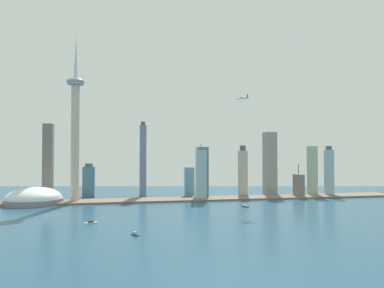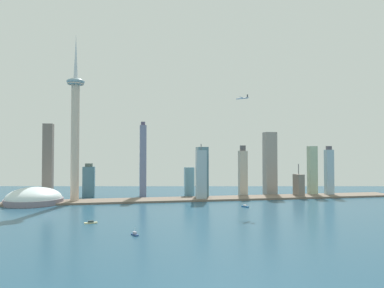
{
  "view_description": "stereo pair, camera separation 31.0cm",
  "coord_description": "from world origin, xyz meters",
  "px_view_note": "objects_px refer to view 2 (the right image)",
  "views": [
    {
      "loc": [
        -170.69,
        -185.4,
        94.96
      ],
      "look_at": [
        -39.92,
        515.95,
        114.2
      ],
      "focal_mm": 32.41,
      "sensor_mm": 36.0,
      "label": 1
    },
    {
      "loc": [
        -170.39,
        -185.46,
        94.96
      ],
      "look_at": [
        -39.92,
        515.95,
        114.2
      ],
      "focal_mm": 32.41,
      "sensor_mm": 36.0,
      "label": 2
    }
  ],
  "objects_px": {
    "skyscraper_4": "(89,181)",
    "skyscraper_9": "(299,186)",
    "skyscraper_2": "(143,160)",
    "skyscraper_3": "(189,182)",
    "skyscraper_1": "(202,173)",
    "skyscraper_5": "(312,171)",
    "skyscraper_8": "(201,175)",
    "boat_0": "(91,222)",
    "skyscraper_6": "(270,164)",
    "boat_1": "(135,234)",
    "observation_tower": "(75,123)",
    "airplane": "(242,98)",
    "skyscraper_7": "(48,161)",
    "skyscraper_0": "(243,172)",
    "stadium_dome": "(34,199)",
    "skyscraper_10": "(329,172)"
  },
  "relations": [
    {
      "from": "skyscraper_0",
      "to": "skyscraper_3",
      "type": "height_order",
      "value": "skyscraper_0"
    },
    {
      "from": "skyscraper_1",
      "to": "boat_0",
      "type": "height_order",
      "value": "skyscraper_1"
    },
    {
      "from": "skyscraper_3",
      "to": "skyscraper_7",
      "type": "xyz_separation_m",
      "value": [
        -299.51,
        12.7,
        46.62
      ]
    },
    {
      "from": "skyscraper_3",
      "to": "skyscraper_8",
      "type": "relative_size",
      "value": 0.56
    },
    {
      "from": "boat_1",
      "to": "airplane",
      "type": "xyz_separation_m",
      "value": [
        200.77,
        204.83,
        196.09
      ]
    },
    {
      "from": "skyscraper_9",
      "to": "boat_1",
      "type": "bearing_deg",
      "value": -141.01
    },
    {
      "from": "boat_1",
      "to": "skyscraper_7",
      "type": "bearing_deg",
      "value": 177.8
    },
    {
      "from": "skyscraper_1",
      "to": "skyscraper_8",
      "type": "distance_m",
      "value": 33.99
    },
    {
      "from": "stadium_dome",
      "to": "skyscraper_8",
      "type": "relative_size",
      "value": 0.92
    },
    {
      "from": "skyscraper_3",
      "to": "boat_1",
      "type": "relative_size",
      "value": 5.25
    },
    {
      "from": "skyscraper_1",
      "to": "skyscraper_5",
      "type": "distance_m",
      "value": 253.6
    },
    {
      "from": "skyscraper_0",
      "to": "boat_0",
      "type": "height_order",
      "value": "skyscraper_0"
    },
    {
      "from": "skyscraper_3",
      "to": "skyscraper_1",
      "type": "bearing_deg",
      "value": -62.9
    },
    {
      "from": "skyscraper_2",
      "to": "skyscraper_3",
      "type": "xyz_separation_m",
      "value": [
        101.72,
        -10.75,
        -47.72
      ]
    },
    {
      "from": "skyscraper_2",
      "to": "airplane",
      "type": "distance_m",
      "value": 263.72
    },
    {
      "from": "skyscraper_0",
      "to": "skyscraper_8",
      "type": "relative_size",
      "value": 0.99
    },
    {
      "from": "skyscraper_4",
      "to": "skyscraper_5",
      "type": "distance_m",
      "value": 496.15
    },
    {
      "from": "skyscraper_7",
      "to": "boat_1",
      "type": "xyz_separation_m",
      "value": [
        173.31,
        -363.5,
        -77.07
      ]
    },
    {
      "from": "skyscraper_1",
      "to": "boat_0",
      "type": "bearing_deg",
      "value": -131.59
    },
    {
      "from": "skyscraper_6",
      "to": "boat_1",
      "type": "xyz_separation_m",
      "value": [
        -312.18,
        -339.62,
        -70.09
      ]
    },
    {
      "from": "boat_1",
      "to": "skyscraper_8",
      "type": "bearing_deg",
      "value": 125.93
    },
    {
      "from": "airplane",
      "to": "observation_tower",
      "type": "bearing_deg",
      "value": 27.4
    },
    {
      "from": "skyscraper_4",
      "to": "skyscraper_6",
      "type": "relative_size",
      "value": 0.51
    },
    {
      "from": "skyscraper_1",
      "to": "boat_0",
      "type": "distance_m",
      "value": 312.09
    },
    {
      "from": "skyscraper_6",
      "to": "boat_1",
      "type": "relative_size",
      "value": 11.77
    },
    {
      "from": "skyscraper_0",
      "to": "boat_1",
      "type": "xyz_separation_m",
      "value": [
        -243.99,
        -329.82,
        -51.04
      ]
    },
    {
      "from": "skyscraper_4",
      "to": "skyscraper_9",
      "type": "relative_size",
      "value": 1.02
    },
    {
      "from": "observation_tower",
      "to": "boat_1",
      "type": "xyz_separation_m",
      "value": [
        109.21,
        -294.02,
        -152.44
      ]
    },
    {
      "from": "skyscraper_3",
      "to": "boat_0",
      "type": "height_order",
      "value": "skyscraper_3"
    },
    {
      "from": "skyscraper_1",
      "to": "skyscraper_8",
      "type": "relative_size",
      "value": 0.95
    },
    {
      "from": "skyscraper_3",
      "to": "skyscraper_0",
      "type": "bearing_deg",
      "value": -10.1
    },
    {
      "from": "observation_tower",
      "to": "skyscraper_5",
      "type": "relative_size",
      "value": 2.96
    },
    {
      "from": "skyscraper_2",
      "to": "skyscraper_9",
      "type": "bearing_deg",
      "value": -12.46
    },
    {
      "from": "boat_0",
      "to": "skyscraper_8",
      "type": "bearing_deg",
      "value": -144.8
    },
    {
      "from": "stadium_dome",
      "to": "skyscraper_7",
      "type": "bearing_deg",
      "value": 84.21
    },
    {
      "from": "skyscraper_2",
      "to": "boat_0",
      "type": "height_order",
      "value": "skyscraper_2"
    },
    {
      "from": "skyscraper_6",
      "to": "boat_0",
      "type": "xyz_separation_m",
      "value": [
        -369.48,
        -259.28,
        -70.23
      ]
    },
    {
      "from": "observation_tower",
      "to": "skyscraper_2",
      "type": "distance_m",
      "value": 167.18
    },
    {
      "from": "observation_tower",
      "to": "skyscraper_7",
      "type": "bearing_deg",
      "value": 132.69
    },
    {
      "from": "skyscraper_0",
      "to": "skyscraper_8",
      "type": "distance_m",
      "value": 118.23
    },
    {
      "from": "skyscraper_8",
      "to": "skyscraper_1",
      "type": "bearing_deg",
      "value": 74.47
    },
    {
      "from": "skyscraper_7",
      "to": "airplane",
      "type": "distance_m",
      "value": 423.41
    },
    {
      "from": "skyscraper_0",
      "to": "skyscraper_4",
      "type": "xyz_separation_m",
      "value": [
        -335.2,
        42.29,
        -18.19
      ]
    },
    {
      "from": "skyscraper_10",
      "to": "boat_1",
      "type": "distance_m",
      "value": 529.2
    },
    {
      "from": "skyscraper_0",
      "to": "skyscraper_5",
      "type": "relative_size",
      "value": 1.01
    },
    {
      "from": "skyscraper_3",
      "to": "skyscraper_7",
      "type": "height_order",
      "value": "skyscraper_7"
    },
    {
      "from": "observation_tower",
      "to": "skyscraper_2",
      "type": "relative_size",
      "value": 2.0
    },
    {
      "from": "skyscraper_0",
      "to": "boat_0",
      "type": "bearing_deg",
      "value": -140.37
    },
    {
      "from": "skyscraper_4",
      "to": "skyscraper_10",
      "type": "xyz_separation_m",
      "value": [
        525.84,
        -74.63,
        18.67
      ]
    },
    {
      "from": "skyscraper_7",
      "to": "skyscraper_9",
      "type": "xyz_separation_m",
      "value": [
        529.44,
        -75.22,
        -53.67
      ]
    }
  ]
}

